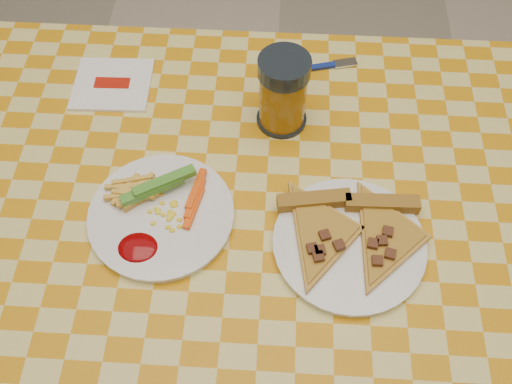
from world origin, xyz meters
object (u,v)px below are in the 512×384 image
table (264,253)px  plate_left (162,216)px  plate_right (349,245)px  drink_glass (283,93)px

table → plate_left: 0.18m
table → plate_right: 0.15m
table → plate_left: size_ratio=5.86×
plate_left → drink_glass: size_ratio=1.57×
plate_left → drink_glass: 0.28m
plate_left → table: bearing=-4.6°
table → plate_right: bearing=-9.1°
table → plate_right: plate_right is taller
table → plate_right: size_ratio=5.76×
plate_left → plate_right: (0.28, -0.03, 0.00)m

